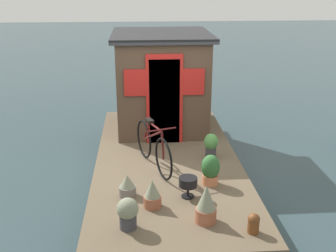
% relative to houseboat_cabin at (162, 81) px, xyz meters
% --- Properties ---
extents(ground_plane, '(60.00, 60.00, 0.00)m').
position_rel_houseboat_cabin_xyz_m(ground_plane, '(-1.77, 0.00, -1.52)').
color(ground_plane, '#2D4247').
extents(houseboat_deck, '(5.75, 2.62, 0.47)m').
position_rel_houseboat_cabin_xyz_m(houseboat_deck, '(-1.77, 0.00, -1.28)').
color(houseboat_deck, brown).
rests_on(houseboat_deck, ground_plane).
extents(houseboat_cabin, '(2.18, 2.07, 2.07)m').
position_rel_houseboat_cabin_xyz_m(houseboat_cabin, '(0.00, 0.00, 0.00)').
color(houseboat_cabin, '#4C3828').
rests_on(houseboat_cabin, houseboat_deck).
extents(bicycle, '(1.60, 0.65, 0.85)m').
position_rel_houseboat_cabin_xyz_m(bicycle, '(-2.14, 0.27, -0.65)').
color(bicycle, black).
rests_on(bicycle, houseboat_deck).
extents(potted_plant_ivy, '(0.29, 0.29, 0.55)m').
position_rel_houseboat_cabin_xyz_m(potted_plant_ivy, '(-3.93, -0.38, -0.78)').
color(potted_plant_ivy, '#935138').
rests_on(potted_plant_ivy, houseboat_deck).
extents(potted_plant_basil, '(0.26, 0.26, 0.43)m').
position_rel_houseboat_cabin_xyz_m(potted_plant_basil, '(-3.49, 0.34, -0.84)').
color(potted_plant_basil, '#935138').
rests_on(potted_plant_basil, houseboat_deck).
extents(potted_plant_rosemary, '(0.29, 0.29, 0.44)m').
position_rel_houseboat_cabin_xyz_m(potted_plant_rosemary, '(-4.02, 0.68, -0.81)').
color(potted_plant_rosemary, '#38383D').
rests_on(potted_plant_rosemary, houseboat_deck).
extents(potted_plant_fern, '(0.30, 0.30, 0.51)m').
position_rel_houseboat_cabin_xyz_m(potted_plant_fern, '(-2.85, -0.62, -0.79)').
color(potted_plant_fern, '#C6754C').
rests_on(potted_plant_fern, houseboat_deck).
extents(potted_plant_thyme, '(0.26, 0.26, 0.35)m').
position_rel_houseboat_cabin_xyz_m(potted_plant_thyme, '(-3.14, 0.71, -0.88)').
color(potted_plant_thyme, slate).
rests_on(potted_plant_thyme, houseboat_deck).
extents(potted_plant_geranium, '(0.26, 0.26, 0.47)m').
position_rel_houseboat_cabin_xyz_m(potted_plant_geranium, '(-1.81, -0.80, -0.79)').
color(potted_plant_geranium, '#38383D').
rests_on(potted_plant_geranium, houseboat_deck).
extents(charcoal_grill, '(0.28, 0.28, 0.33)m').
position_rel_houseboat_cabin_xyz_m(charcoal_grill, '(-3.24, -0.21, -0.81)').
color(charcoal_grill, black).
rests_on(charcoal_grill, houseboat_deck).
extents(mooring_bollard, '(0.16, 0.16, 0.28)m').
position_rel_houseboat_cabin_xyz_m(mooring_bollard, '(-4.24, -0.96, -0.90)').
color(mooring_bollard, brown).
rests_on(mooring_bollard, houseboat_deck).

